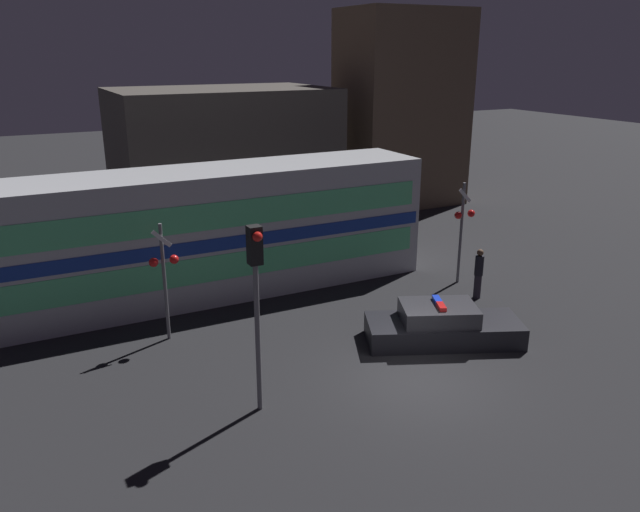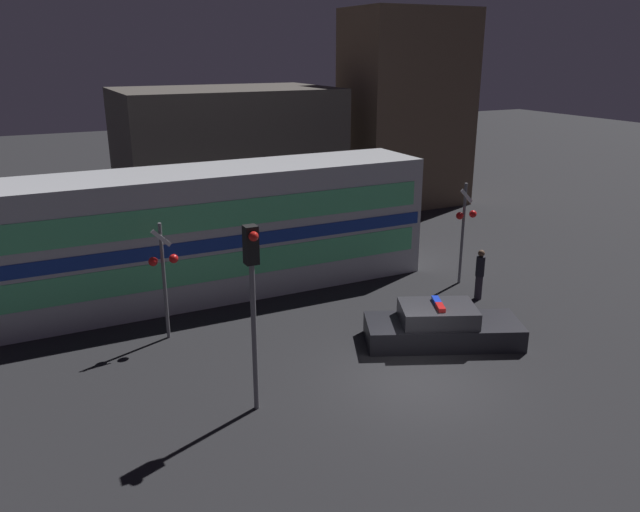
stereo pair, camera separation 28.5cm
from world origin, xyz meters
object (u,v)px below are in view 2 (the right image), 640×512
(train, at_px, (217,231))
(pedestrian, at_px, (480,274))
(traffic_light_corner, at_px, (252,282))
(police_car, at_px, (441,327))
(crossing_signal_near, at_px, (464,224))

(train, relative_size, pedestrian, 8.51)
(train, xyz_separation_m, traffic_light_corner, (-1.63, -8.10, 1.08))
(train, distance_m, police_car, 8.68)
(pedestrian, distance_m, crossing_signal_near, 2.10)
(pedestrian, bearing_deg, traffic_light_corner, -161.41)
(pedestrian, relative_size, traffic_light_corner, 0.39)
(police_car, xyz_separation_m, crossing_signal_near, (3.69, 3.74, 1.84))
(police_car, distance_m, crossing_signal_near, 5.56)
(police_car, bearing_deg, crossing_signal_near, 69.01)
(train, bearing_deg, traffic_light_corner, -101.36)
(train, height_order, police_car, train)
(crossing_signal_near, bearing_deg, train, 158.00)
(police_car, xyz_separation_m, pedestrian, (3.27, 2.23, 0.45))
(police_car, height_order, crossing_signal_near, crossing_signal_near)
(police_car, height_order, traffic_light_corner, traffic_light_corner)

